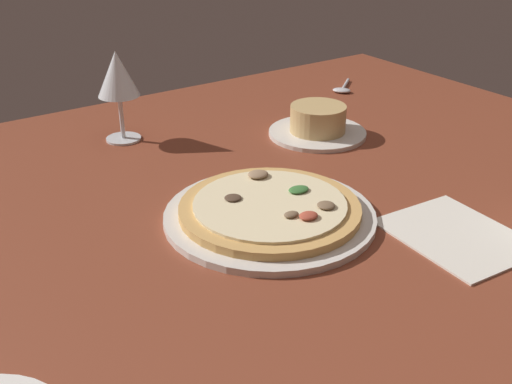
# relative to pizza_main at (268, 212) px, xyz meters

# --- Properties ---
(dining_table) EXTENTS (1.50, 1.10, 0.04)m
(dining_table) POSITION_rel_pizza_main_xyz_m (0.00, 0.06, -0.03)
(dining_table) COLOR brown
(dining_table) RESTS_ON ground
(pizza_main) EXTENTS (0.30, 0.30, 0.03)m
(pizza_main) POSITION_rel_pizza_main_xyz_m (0.00, 0.00, 0.00)
(pizza_main) COLOR silver
(pizza_main) RESTS_ON dining_table
(ramekin_on_saucer) EXTENTS (0.18, 0.18, 0.06)m
(ramekin_on_saucer) POSITION_rel_pizza_main_xyz_m (0.26, 0.21, 0.01)
(ramekin_on_saucer) COLOR silver
(ramekin_on_saucer) RESTS_ON dining_table
(wine_glass_far) EXTENTS (0.07, 0.07, 0.16)m
(wine_glass_far) POSITION_rel_pizza_main_xyz_m (-0.04, 0.39, 0.11)
(wine_glass_far) COLOR silver
(wine_glass_far) RESTS_ON dining_table
(paper_menu) EXTENTS (0.16, 0.19, 0.00)m
(paper_menu) POSITION_rel_pizza_main_xyz_m (0.18, -0.18, -0.01)
(paper_menu) COLOR silver
(paper_menu) RESTS_ON dining_table
(spoon) EXTENTS (0.10, 0.08, 0.01)m
(spoon) POSITION_rel_pizza_main_xyz_m (0.49, 0.39, -0.01)
(spoon) COLOR silver
(spoon) RESTS_ON dining_table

